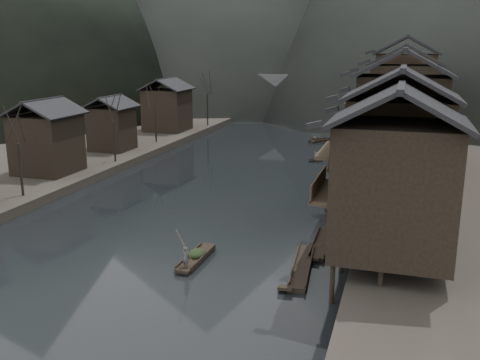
% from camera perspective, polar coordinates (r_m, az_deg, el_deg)
% --- Properties ---
extents(water, '(300.00, 300.00, 0.00)m').
position_cam_1_polar(water, '(46.19, -6.25, -4.83)').
color(water, black).
rests_on(water, ground).
extents(left_bank, '(40.00, 200.00, 1.20)m').
position_cam_1_polar(left_bank, '(96.79, -16.05, 5.14)').
color(left_bank, '#2D2823').
rests_on(left_bank, ground).
extents(stilt_houses, '(9.00, 67.60, 16.29)m').
position_cam_1_polar(stilt_houses, '(59.80, 16.94, 7.74)').
color(stilt_houses, black).
rests_on(stilt_houses, ground).
extents(left_houses, '(8.10, 53.20, 8.73)m').
position_cam_1_polar(left_houses, '(71.75, -15.17, 6.26)').
color(left_houses, black).
rests_on(left_houses, left_bank).
extents(bare_trees, '(3.96, 61.85, 7.93)m').
position_cam_1_polar(bare_trees, '(69.83, -12.77, 7.08)').
color(bare_trees, black).
rests_on(bare_trees, left_bank).
extents(moored_sampans, '(3.39, 73.85, 0.47)m').
position_cam_1_polar(moored_sampans, '(67.74, 11.99, 1.30)').
color(moored_sampans, black).
rests_on(moored_sampans, water).
extents(midriver_boats, '(6.26, 33.24, 0.44)m').
position_cam_1_polar(midriver_boats, '(86.77, 8.60, 4.27)').
color(midriver_boats, black).
rests_on(midriver_boats, water).
extents(stone_bridge, '(40.00, 6.00, 9.00)m').
position_cam_1_polar(stone_bridge, '(113.77, 8.31, 9.12)').
color(stone_bridge, '#4C4C4F').
rests_on(stone_bridge, ground).
extents(hero_sampan, '(1.21, 5.46, 0.44)m').
position_cam_1_polar(hero_sampan, '(38.74, -4.70, -8.31)').
color(hero_sampan, black).
rests_on(hero_sampan, water).
extents(cargo_heap, '(1.20, 1.57, 0.72)m').
position_cam_1_polar(cargo_heap, '(38.74, -4.59, -7.36)').
color(cargo_heap, black).
rests_on(cargo_heap, hero_sampan).
extents(boatman, '(0.70, 0.61, 1.61)m').
position_cam_1_polar(boatman, '(36.71, -5.81, -7.90)').
color(boatman, '#4D4D4F').
rests_on(boatman, hero_sampan).
extents(bamboo_pole, '(0.81, 2.15, 4.08)m').
position_cam_1_polar(bamboo_pole, '(35.66, -5.63, -3.70)').
color(bamboo_pole, '#8C7A51').
rests_on(bamboo_pole, boatman).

